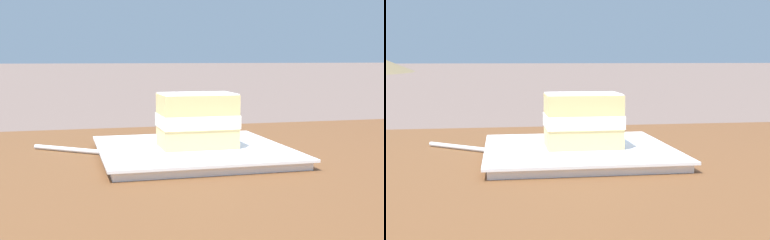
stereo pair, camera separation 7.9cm
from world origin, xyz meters
TOP-DOWN VIEW (x-y plane):
  - patio_table at (0.00, 0.00)m, footprint 1.51×0.88m
  - dessert_plate at (0.08, 0.08)m, footprint 0.29×0.29m
  - cake_slice at (0.08, 0.08)m, footprint 0.12×0.09m
  - dessert_fork at (-0.09, 0.15)m, footprint 0.14×0.12m

SIDE VIEW (x-z plane):
  - patio_table at x=0.00m, z-range 0.26..0.95m
  - dessert_fork at x=-0.09m, z-range 0.69..0.70m
  - dessert_plate at x=0.08m, z-range 0.69..0.70m
  - cake_slice at x=0.08m, z-range 0.70..0.79m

